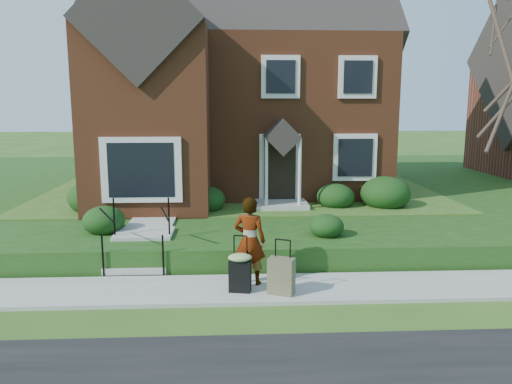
{
  "coord_description": "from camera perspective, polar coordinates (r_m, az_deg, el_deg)",
  "views": [
    {
      "loc": [
        -0.35,
        -9.71,
        3.79
      ],
      "look_at": [
        0.24,
        2.0,
        1.71
      ],
      "focal_mm": 35.0,
      "sensor_mm": 36.0,
      "label": 1
    }
  ],
  "objects": [
    {
      "name": "sidewalk",
      "position": [
        10.42,
        -0.79,
        -11.03
      ],
      "size": [
        60.0,
        1.6,
        0.08
      ],
      "primitive_type": "cube",
      "color": "#9E9B93",
      "rests_on": "ground"
    },
    {
      "name": "front_steps",
      "position": [
        12.21,
        -12.99,
        -5.95
      ],
      "size": [
        1.4,
        2.02,
        1.5
      ],
      "color": "#9E9B93",
      "rests_on": "ground"
    },
    {
      "name": "suitcase_olive",
      "position": [
        9.97,
        2.91,
        -9.55
      ],
      "size": [
        0.58,
        0.46,
        1.09
      ],
      "rotation": [
        0.0,
        0.0,
        -0.41
      ],
      "color": "brown",
      "rests_on": "sidewalk"
    },
    {
      "name": "woman",
      "position": [
        10.34,
        -0.73,
        -5.58
      ],
      "size": [
        0.77,
        0.62,
        1.84
      ],
      "primitive_type": "imported",
      "rotation": [
        0.0,
        0.0,
        2.84
      ],
      "color": "#999999",
      "rests_on": "sidewalk"
    },
    {
      "name": "ground",
      "position": [
        10.43,
        -0.79,
        -11.24
      ],
      "size": [
        120.0,
        120.0,
        0.0
      ],
      "primitive_type": "plane",
      "color": "#2D5119",
      "rests_on": "ground"
    },
    {
      "name": "main_house",
      "position": [
        19.38,
        -2.55,
        14.42
      ],
      "size": [
        10.4,
        10.2,
        9.4
      ],
      "color": "brown",
      "rests_on": "terrace"
    },
    {
      "name": "foundation_shrubs",
      "position": [
        14.85,
        -1.42,
        -0.47
      ],
      "size": [
        10.47,
        4.52,
        1.08
      ],
      "color": "black",
      "rests_on": "terrace"
    },
    {
      "name": "terrace",
      "position": [
        21.35,
        8.89,
        0.54
      ],
      "size": [
        44.0,
        20.0,
        0.6
      ],
      "primitive_type": "cube",
      "color": "#193E11",
      "rests_on": "ground"
    },
    {
      "name": "suitcase_black",
      "position": [
        10.05,
        -1.84,
        -8.91
      ],
      "size": [
        0.54,
        0.47,
        1.15
      ],
      "rotation": [
        0.0,
        0.0,
        -0.18
      ],
      "color": "black",
      "rests_on": "sidewalk"
    },
    {
      "name": "walkway",
      "position": [
        15.2,
        -10.97,
        -2.12
      ],
      "size": [
        1.2,
        6.0,
        0.06
      ],
      "primitive_type": "cube",
      "color": "#9E9B93",
      "rests_on": "terrace"
    }
  ]
}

